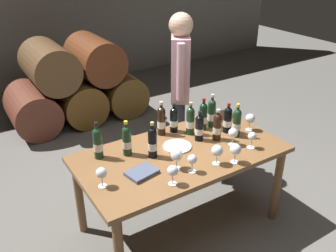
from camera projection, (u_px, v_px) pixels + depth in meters
ground_plane at (180, 223)px, 3.31m from camera, size 14.00×14.00×0.00m
cellar_back_wall at (35, 4)px, 5.83m from camera, size 10.00×0.24×2.80m
barrel_stack at (75, 85)px, 5.03m from camera, size 1.86×0.90×1.15m
dining_table at (181, 161)px, 3.00m from camera, size 1.70×0.90×0.76m
wine_bottle_0 at (217, 127)px, 3.09m from camera, size 0.07×0.07×0.28m
wine_bottle_1 at (190, 120)px, 3.18m from camera, size 0.07×0.07×0.30m
wine_bottle_2 at (127, 140)px, 2.87m from camera, size 0.07×0.07×0.30m
wine_bottle_3 at (203, 116)px, 3.27m from camera, size 0.07×0.07×0.30m
wine_bottle_4 at (174, 120)px, 3.23m from camera, size 0.07×0.07×0.27m
wine_bottle_5 at (98, 143)px, 2.82m from camera, size 0.07×0.07×0.31m
wine_bottle_6 at (199, 128)px, 3.09m from camera, size 0.07×0.07×0.27m
wine_bottle_7 at (228, 120)px, 3.22m from camera, size 0.07×0.07×0.28m
wine_bottle_8 at (212, 113)px, 3.31m from camera, size 0.07×0.07×0.32m
wine_bottle_9 at (161, 120)px, 3.17m from camera, size 0.07×0.07×0.31m
wine_bottle_10 at (153, 142)px, 2.84m from camera, size 0.07×0.07×0.31m
wine_bottle_11 at (237, 123)px, 3.14m from camera, size 0.07×0.07×0.31m
wine_glass_0 at (252, 137)px, 2.97m from camera, size 0.07×0.07×0.15m
wine_glass_1 at (217, 151)px, 2.75m from camera, size 0.09×0.09×0.16m
wine_glass_2 at (173, 171)px, 2.52m from camera, size 0.08×0.08×0.15m
wine_glass_3 at (101, 174)px, 2.49m from camera, size 0.08×0.08×0.15m
wine_glass_4 at (192, 160)px, 2.66m from camera, size 0.07×0.07×0.15m
wine_glass_5 at (250, 119)px, 3.25m from camera, size 0.09×0.09×0.16m
wine_glass_6 at (233, 133)px, 3.02m from camera, size 0.08×0.08×0.15m
wine_glass_7 at (236, 150)px, 2.77m from camera, size 0.09×0.09×0.16m
wine_glass_8 at (177, 155)px, 2.69m from camera, size 0.09×0.09×0.17m
tasting_notebook at (142, 172)px, 2.67m from camera, size 0.25×0.20×0.03m
serving_plate at (177, 146)px, 3.02m from camera, size 0.24×0.24×0.01m
sommelier_presenting at (180, 81)px, 3.63m from camera, size 0.33×0.43×1.72m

